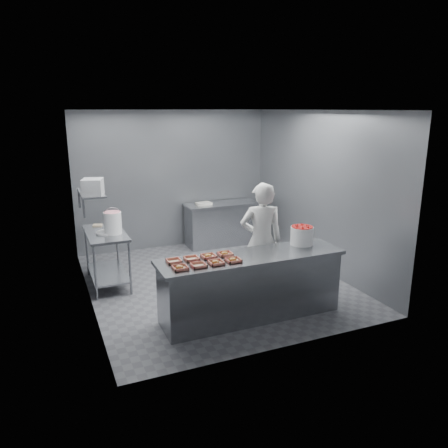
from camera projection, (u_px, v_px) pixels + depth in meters
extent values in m
plane|color=#4C4C51|center=(215.00, 282.00, 7.33)|extent=(4.50, 4.50, 0.00)
plane|color=white|center=(214.00, 110.00, 6.61)|extent=(4.50, 4.50, 0.00)
cube|color=slate|center=(174.00, 180.00, 8.97)|extent=(4.00, 0.04, 2.80)
cube|color=slate|center=(84.00, 212.00, 6.22)|extent=(0.04, 4.50, 2.80)
cube|color=slate|center=(319.00, 191.00, 7.73)|extent=(0.04, 4.50, 2.80)
cube|color=slate|center=(251.00, 257.00, 5.91)|extent=(2.60, 0.70, 0.05)
cube|color=slate|center=(251.00, 288.00, 6.02)|extent=(2.50, 0.64, 0.85)
cube|color=slate|center=(105.00, 233.00, 7.02)|extent=(0.60, 1.20, 0.04)
cube|color=slate|center=(108.00, 273.00, 7.19)|extent=(0.56, 1.15, 0.03)
cylinder|color=slate|center=(95.00, 273.00, 6.53)|extent=(0.04, 0.04, 0.88)
cylinder|color=slate|center=(130.00, 268.00, 6.73)|extent=(0.04, 0.04, 0.88)
cylinder|color=slate|center=(87.00, 251.00, 7.53)|extent=(0.04, 0.04, 0.88)
cylinder|color=slate|center=(117.00, 247.00, 7.73)|extent=(0.04, 0.04, 0.88)
cube|color=slate|center=(221.00, 204.00, 9.14)|extent=(1.50, 0.60, 0.05)
cube|color=slate|center=(221.00, 225.00, 9.25)|extent=(1.44, 0.55, 0.85)
cube|color=slate|center=(91.00, 193.00, 6.78)|extent=(0.35, 0.90, 0.03)
cube|color=tan|center=(180.00, 268.00, 5.38)|extent=(0.18, 0.18, 0.04)
cube|color=white|center=(183.00, 268.00, 5.41)|extent=(0.10, 0.06, 0.00)
ellipsoid|color=#A25F28|center=(179.00, 267.00, 5.37)|extent=(0.10, 0.10, 0.05)
cube|color=tan|center=(199.00, 265.00, 5.47)|extent=(0.18, 0.18, 0.04)
cube|color=white|center=(202.00, 265.00, 5.50)|extent=(0.10, 0.06, 0.00)
cube|color=tan|center=(216.00, 263.00, 5.56)|extent=(0.18, 0.18, 0.04)
cube|color=white|center=(219.00, 262.00, 5.59)|extent=(0.10, 0.06, 0.00)
ellipsoid|color=#A25F28|center=(216.00, 262.00, 5.56)|extent=(0.10, 0.10, 0.05)
cube|color=tan|center=(233.00, 260.00, 5.65)|extent=(0.18, 0.18, 0.04)
cube|color=white|center=(236.00, 260.00, 5.69)|extent=(0.10, 0.06, 0.00)
ellipsoid|color=#A25F28|center=(233.00, 259.00, 5.65)|extent=(0.10, 0.10, 0.05)
cube|color=tan|center=(174.00, 261.00, 5.62)|extent=(0.18, 0.18, 0.04)
cube|color=white|center=(177.00, 261.00, 5.65)|extent=(0.10, 0.06, 0.00)
cube|color=tan|center=(192.00, 259.00, 5.71)|extent=(0.18, 0.18, 0.04)
cube|color=white|center=(194.00, 259.00, 5.74)|extent=(0.10, 0.06, 0.00)
cube|color=tan|center=(209.00, 256.00, 5.80)|extent=(0.18, 0.18, 0.04)
cube|color=white|center=(211.00, 256.00, 5.83)|extent=(0.10, 0.06, 0.00)
ellipsoid|color=#A25F28|center=(208.00, 256.00, 5.79)|extent=(0.10, 0.10, 0.05)
cube|color=tan|center=(225.00, 254.00, 5.89)|extent=(0.18, 0.18, 0.04)
cube|color=white|center=(228.00, 254.00, 5.92)|extent=(0.10, 0.06, 0.00)
ellipsoid|color=#A25F28|center=(225.00, 253.00, 5.88)|extent=(0.10, 0.10, 0.05)
imported|color=silver|center=(261.00, 240.00, 6.61)|extent=(0.74, 0.58, 1.77)
cylinder|color=white|center=(302.00, 236.00, 6.34)|extent=(0.33, 0.33, 0.26)
cylinder|color=red|center=(302.00, 228.00, 6.31)|extent=(0.31, 0.31, 0.04)
cylinder|color=white|center=(113.00, 223.00, 6.88)|extent=(0.28, 0.28, 0.35)
cylinder|color=pink|center=(112.00, 212.00, 6.83)|extent=(0.26, 0.26, 0.02)
torus|color=slate|center=(112.00, 216.00, 6.85)|extent=(0.29, 0.01, 0.29)
cylinder|color=white|center=(106.00, 232.00, 6.95)|extent=(0.42, 0.42, 0.03)
cube|color=#CCB28C|center=(98.00, 225.00, 7.38)|extent=(0.18, 0.16, 0.02)
cube|color=gray|center=(93.00, 187.00, 6.50)|extent=(0.37, 0.40, 0.25)
cube|color=silver|center=(204.00, 204.00, 8.98)|extent=(0.30, 0.22, 0.05)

